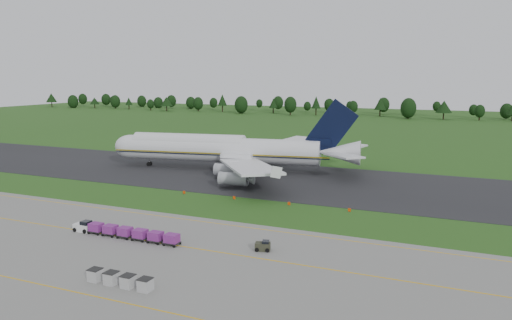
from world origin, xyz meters
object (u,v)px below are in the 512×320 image
at_px(baggage_train, 123,232).
at_px(uld_row, 120,280).
at_px(aircraft, 226,149).
at_px(edge_markers, 261,201).
at_px(utility_cart, 263,247).

bearing_deg(baggage_train, uld_row, -53.16).
xyz_separation_m(aircraft, uld_row, (21.89, -70.62, -4.56)).
bearing_deg(uld_row, baggage_train, 126.84).
distance_m(uld_row, edge_markers, 42.78).
distance_m(baggage_train, uld_row, 18.02).
distance_m(aircraft, edge_markers, 35.70).
xyz_separation_m(baggage_train, edge_markers, (10.67, 28.35, -0.69)).
bearing_deg(utility_cart, edge_markers, 113.36).
height_order(aircraft, utility_cart, aircraft).
height_order(aircraft, baggage_train, aircraft).
relative_size(uld_row, edge_markers, 0.25).
xyz_separation_m(aircraft, baggage_train, (11.09, -56.19, -4.40)).
relative_size(baggage_train, utility_cart, 8.14).
height_order(utility_cart, edge_markers, utility_cart).
relative_size(utility_cart, uld_row, 0.27).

